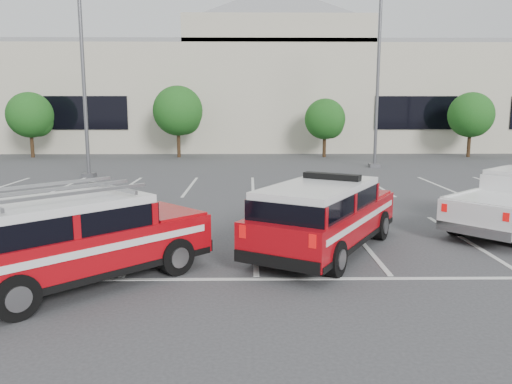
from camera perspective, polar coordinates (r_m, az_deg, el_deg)
ground at (r=12.71m, az=-0.11°, el=-5.65°), size 120.00×120.00×0.00m
stall_markings at (r=17.09m, az=-0.27°, el=-1.67°), size 23.00×15.00×0.01m
convention_building at (r=44.15m, az=-0.32°, el=11.36°), size 60.00×16.99×13.20m
tree_left at (r=37.36m, az=-24.26°, el=7.87°), size 3.07×3.07×4.42m
tree_mid_left at (r=34.64m, az=-8.75°, el=8.97°), size 3.37×3.37×4.85m
tree_mid_right at (r=34.71m, az=8.02°, el=8.10°), size 2.77×2.77×3.99m
tree_right at (r=37.54m, az=23.44°, el=7.93°), size 3.07×3.07×4.42m
light_pole_left at (r=25.57m, az=-19.16°, el=13.20°), size 0.90×0.60×10.24m
light_pole_mid at (r=29.21m, az=13.77°, el=12.93°), size 0.90×0.60×10.24m
fire_chief_suv at (r=11.75m, az=7.79°, el=-3.29°), size 4.18×5.38×1.81m
ladder_suv at (r=10.11m, az=-19.84°, el=-5.75°), size 4.81×4.75×1.91m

